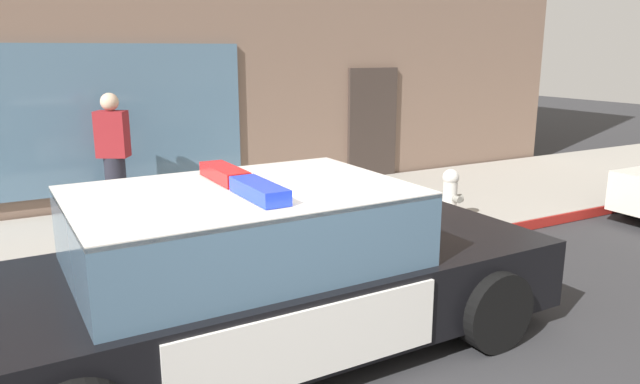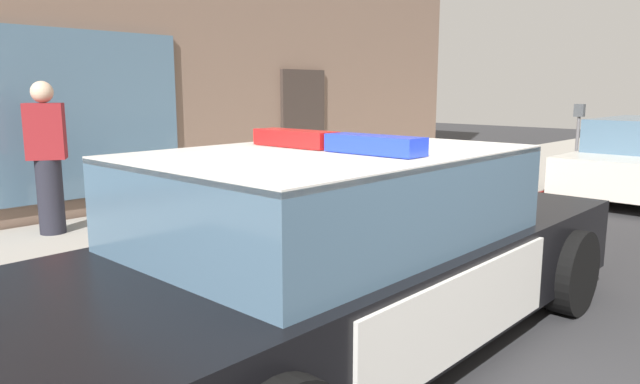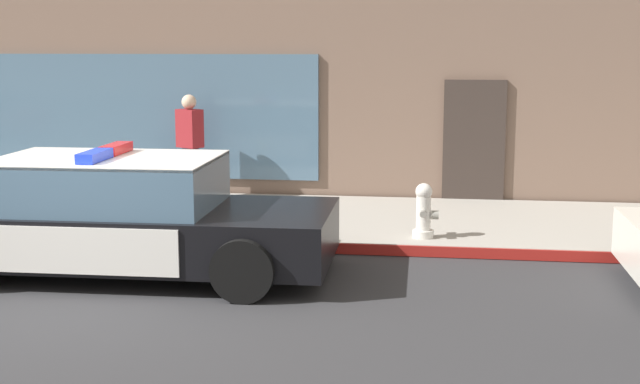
{
  "view_description": "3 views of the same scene",
  "coord_description": "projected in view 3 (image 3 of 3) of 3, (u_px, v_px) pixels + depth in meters",
  "views": [
    {
      "loc": [
        -1.6,
        -3.22,
        2.42
      ],
      "look_at": [
        1.41,
        2.23,
        0.92
      ],
      "focal_mm": 33.31,
      "sensor_mm": 36.0,
      "label": 1
    },
    {
      "loc": [
        -2.77,
        -1.62,
        1.77
      ],
      "look_at": [
        1.55,
        2.53,
        0.71
      ],
      "focal_mm": 32.66,
      "sensor_mm": 36.0,
      "label": 2
    },
    {
      "loc": [
        3.82,
        -8.5,
        2.69
      ],
      "look_at": [
        2.45,
        1.27,
        0.97
      ],
      "focal_mm": 48.31,
      "sensor_mm": 36.0,
      "label": 3
    }
  ],
  "objects": [
    {
      "name": "fire_hydrant",
      "position": [
        424.0,
        211.0,
        11.29
      ],
      "size": [
        0.34,
        0.39,
        0.73
      ],
      "color": "silver",
      "rests_on": "sidewalk"
    },
    {
      "name": "ground",
      "position": [
        79.0,
        295.0,
        9.27
      ],
      "size": [
        48.0,
        48.0,
        0.0
      ],
      "primitive_type": "plane",
      "color": "#303033"
    },
    {
      "name": "pedestrian_on_sidewalk",
      "position": [
        190.0,
        146.0,
        14.06
      ],
      "size": [
        0.48,
        0.43,
        1.71
      ],
      "rotation": [
        0.0,
        0.0,
        1.04
      ],
      "color": "#23232D",
      "rests_on": "sidewalk"
    },
    {
      "name": "curb_red_paint",
      "position": [
        147.0,
        242.0,
        11.41
      ],
      "size": [
        28.8,
        0.04,
        0.14
      ],
      "primitive_type": "cube",
      "color": "maroon",
      "rests_on": "ground"
    },
    {
      "name": "sidewalk",
      "position": [
        185.0,
        217.0,
        13.09
      ],
      "size": [
        48.0,
        3.42,
        0.15
      ],
      "primitive_type": "cube",
      "color": "#A39E93",
      "rests_on": "ground"
    },
    {
      "name": "police_cruiser",
      "position": [
        120.0,
        217.0,
        10.05
      ],
      "size": [
        4.89,
        2.19,
        1.49
      ],
      "rotation": [
        0.0,
        0.0,
        0.02
      ],
      "color": "black",
      "rests_on": "ground"
    }
  ]
}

